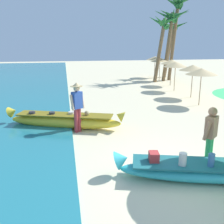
{
  "coord_description": "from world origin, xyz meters",
  "views": [
    {
      "loc": [
        -3.17,
        -5.46,
        3.23
      ],
      "look_at": [
        -1.65,
        3.15,
        0.9
      ],
      "focal_mm": 42.72,
      "sensor_mm": 36.0,
      "label": 1
    }
  ],
  "objects_px": {
    "person_vendor_hatted": "(77,104)",
    "person_tourist_customer": "(210,135)",
    "boat_cyan_foreground": "(202,170)",
    "palm_tree_mid_cluster": "(172,22)",
    "palm_tree_tall_inland": "(164,27)",
    "palm_tree_leaning_seaward": "(173,31)",
    "boat_yellow_midground": "(65,120)",
    "palm_tree_far_behind": "(177,11)"
  },
  "relations": [
    {
      "from": "person_vendor_hatted",
      "to": "person_tourist_customer",
      "type": "distance_m",
      "value": 4.78
    },
    {
      "from": "boat_cyan_foreground",
      "to": "palm_tree_mid_cluster",
      "type": "distance_m",
      "value": 17.26
    },
    {
      "from": "person_vendor_hatted",
      "to": "palm_tree_mid_cluster",
      "type": "relative_size",
      "value": 0.32
    },
    {
      "from": "boat_cyan_foreground",
      "to": "person_vendor_hatted",
      "type": "distance_m",
      "value": 4.96
    },
    {
      "from": "person_tourist_customer",
      "to": "palm_tree_tall_inland",
      "type": "xyz_separation_m",
      "value": [
        4.23,
        14.92,
        3.31
      ]
    },
    {
      "from": "palm_tree_mid_cluster",
      "to": "palm_tree_leaning_seaward",
      "type": "bearing_deg",
      "value": 64.29
    },
    {
      "from": "boat_yellow_midground",
      "to": "person_vendor_hatted",
      "type": "relative_size",
      "value": 2.48
    },
    {
      "from": "person_vendor_hatted",
      "to": "palm_tree_mid_cluster",
      "type": "xyz_separation_m",
      "value": [
        8.17,
        11.7,
        3.65
      ]
    },
    {
      "from": "boat_cyan_foreground",
      "to": "boat_yellow_midground",
      "type": "distance_m",
      "value": 5.59
    },
    {
      "from": "boat_cyan_foreground",
      "to": "palm_tree_far_behind",
      "type": "xyz_separation_m",
      "value": [
        6.06,
        16.3,
        5.31
      ]
    },
    {
      "from": "person_vendor_hatted",
      "to": "person_tourist_customer",
      "type": "height_order",
      "value": "person_vendor_hatted"
    },
    {
      "from": "palm_tree_tall_inland",
      "to": "palm_tree_far_behind",
      "type": "distance_m",
      "value": 2.14
    },
    {
      "from": "boat_cyan_foreground",
      "to": "palm_tree_mid_cluster",
      "type": "xyz_separation_m",
      "value": [
        5.44,
        15.76,
        4.45
      ]
    },
    {
      "from": "person_vendor_hatted",
      "to": "palm_tree_mid_cluster",
      "type": "bearing_deg",
      "value": 55.09
    },
    {
      "from": "palm_tree_leaning_seaward",
      "to": "palm_tree_mid_cluster",
      "type": "relative_size",
      "value": 0.87
    },
    {
      "from": "boat_yellow_midground",
      "to": "palm_tree_far_behind",
      "type": "height_order",
      "value": "palm_tree_far_behind"
    },
    {
      "from": "palm_tree_leaning_seaward",
      "to": "person_vendor_hatted",
      "type": "bearing_deg",
      "value": -123.51
    },
    {
      "from": "boat_cyan_foreground",
      "to": "palm_tree_leaning_seaward",
      "type": "bearing_deg",
      "value": 70.08
    },
    {
      "from": "boat_cyan_foreground",
      "to": "palm_tree_tall_inland",
      "type": "distance_m",
      "value": 16.55
    },
    {
      "from": "person_tourist_customer",
      "to": "palm_tree_far_behind",
      "type": "distance_m",
      "value": 17.45
    },
    {
      "from": "person_vendor_hatted",
      "to": "palm_tree_far_behind",
      "type": "relative_size",
      "value": 0.27
    },
    {
      "from": "boat_cyan_foreground",
      "to": "palm_tree_tall_inland",
      "type": "xyz_separation_m",
      "value": [
        4.64,
        15.38,
        4.0
      ]
    },
    {
      "from": "boat_yellow_midground",
      "to": "person_vendor_hatted",
      "type": "distance_m",
      "value": 1.03
    },
    {
      "from": "boat_cyan_foreground",
      "to": "person_tourist_customer",
      "type": "height_order",
      "value": "person_tourist_customer"
    },
    {
      "from": "boat_cyan_foreground",
      "to": "person_tourist_customer",
      "type": "xyz_separation_m",
      "value": [
        0.41,
        0.46,
        0.7
      ]
    },
    {
      "from": "person_tourist_customer",
      "to": "palm_tree_mid_cluster",
      "type": "distance_m",
      "value": 16.54
    },
    {
      "from": "palm_tree_tall_inland",
      "to": "palm_tree_mid_cluster",
      "type": "relative_size",
      "value": 0.91
    },
    {
      "from": "person_tourist_customer",
      "to": "palm_tree_leaning_seaward",
      "type": "bearing_deg",
      "value": 70.79
    },
    {
      "from": "palm_tree_mid_cluster",
      "to": "palm_tree_far_behind",
      "type": "xyz_separation_m",
      "value": [
        0.63,
        0.54,
        0.86
      ]
    },
    {
      "from": "boat_cyan_foreground",
      "to": "palm_tree_leaning_seaward",
      "type": "relative_size",
      "value": 0.84
    },
    {
      "from": "person_tourist_customer",
      "to": "palm_tree_tall_inland",
      "type": "distance_m",
      "value": 15.86
    },
    {
      "from": "person_vendor_hatted",
      "to": "palm_tree_leaning_seaward",
      "type": "bearing_deg",
      "value": 56.49
    },
    {
      "from": "boat_yellow_midground",
      "to": "person_vendor_hatted",
      "type": "height_order",
      "value": "person_vendor_hatted"
    },
    {
      "from": "palm_tree_leaning_seaward",
      "to": "palm_tree_mid_cluster",
      "type": "height_order",
      "value": "palm_tree_mid_cluster"
    },
    {
      "from": "boat_yellow_midground",
      "to": "person_tourist_customer",
      "type": "bearing_deg",
      "value": -48.94
    },
    {
      "from": "person_tourist_customer",
      "to": "person_vendor_hatted",
      "type": "bearing_deg",
      "value": 131.05
    },
    {
      "from": "person_tourist_customer",
      "to": "palm_tree_far_behind",
      "type": "relative_size",
      "value": 0.25
    },
    {
      "from": "palm_tree_far_behind",
      "to": "palm_tree_tall_inland",
      "type": "bearing_deg",
      "value": -147.03
    },
    {
      "from": "boat_yellow_midground",
      "to": "palm_tree_tall_inland",
      "type": "relative_size",
      "value": 0.86
    },
    {
      "from": "boat_cyan_foreground",
      "to": "person_vendor_hatted",
      "type": "bearing_deg",
      "value": 123.89
    },
    {
      "from": "boat_cyan_foreground",
      "to": "person_tourist_customer",
      "type": "distance_m",
      "value": 0.93
    },
    {
      "from": "boat_cyan_foreground",
      "to": "palm_tree_tall_inland",
      "type": "relative_size",
      "value": 0.8
    }
  ]
}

